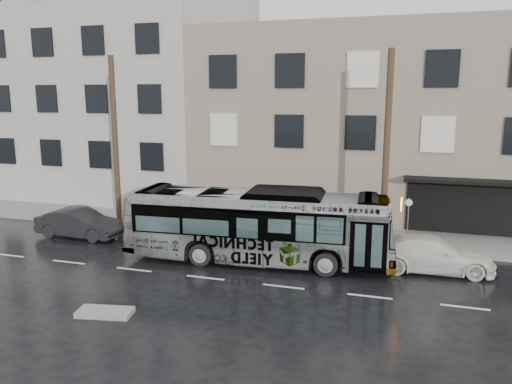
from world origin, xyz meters
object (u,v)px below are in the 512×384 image
dark_sedan (80,223)px  sign_post (408,224)px  utility_pole_rear (115,142)px  bus (258,225)px  white_sedan (432,254)px  utility_pole_front (386,151)px

dark_sedan → sign_post: bearing=-80.2°
utility_pole_rear → bus: utility_pole_rear is taller
utility_pole_rear → white_sedan: (16.09, -2.31, -3.93)m
bus → dark_sedan: size_ratio=2.60×
bus → dark_sedan: bus is taller
bus → utility_pole_front: bearing=-61.4°
bus → dark_sedan: (-9.75, 0.91, -0.88)m
utility_pole_rear → bus: bearing=-20.0°
sign_post → utility_pole_front: bearing=180.0°
white_sedan → bus: bearing=93.5°
utility_pole_front → sign_post: 3.48m
utility_pole_front → dark_sedan: (-14.84, -2.33, -3.92)m
utility_pole_front → bus: 6.75m
bus → white_sedan: 7.30m
utility_pole_rear → dark_sedan: (-0.84, -2.33, -3.92)m
bus → sign_post: bearing=-66.2°
utility_pole_front → utility_pole_rear: 14.00m
utility_pole_front → dark_sedan: 15.52m
sign_post → dark_sedan: size_ratio=0.54×
white_sedan → dark_sedan: (-16.93, -0.03, 0.02)m
sign_post → white_sedan: bearing=-66.7°
white_sedan → dark_sedan: 16.93m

